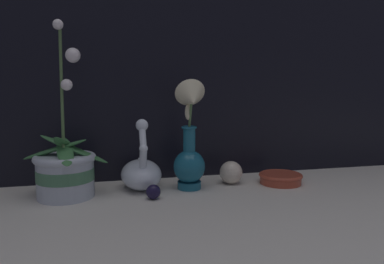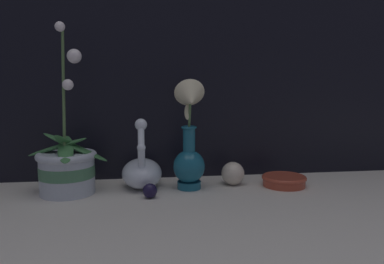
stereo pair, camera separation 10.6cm
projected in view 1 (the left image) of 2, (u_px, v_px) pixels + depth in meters
ground_plane at (191, 203)px, 0.95m from camera, size 2.80×2.80×0.00m
orchid_potted_plant at (66, 168)px, 0.99m from camera, size 0.23×0.21×0.46m
swan_figurine at (141, 172)px, 1.07m from camera, size 0.12×0.18×0.21m
blue_vase at (190, 146)px, 1.06m from camera, size 0.09×0.12×0.31m
glass_sphere at (231, 172)px, 1.13m from camera, size 0.07×0.07×0.07m
amber_dish at (281, 178)px, 1.13m from camera, size 0.13×0.13×0.03m
glass_bauble at (153, 192)px, 0.98m from camera, size 0.04×0.04×0.04m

